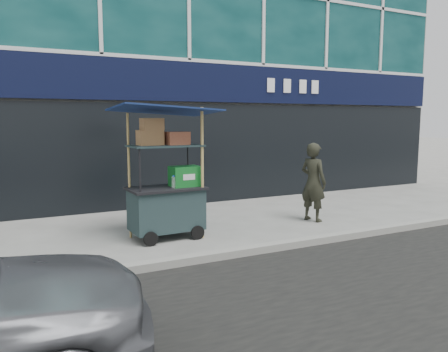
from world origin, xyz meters
TOP-DOWN VIEW (x-y plane):
  - ground at (0.00, 0.00)m, footprint 80.00×80.00m
  - curb at (0.00, -0.20)m, footprint 80.00×0.18m
  - vendor_cart at (-1.50, 1.27)m, footprint 1.74×1.26m
  - vendor_man at (1.55, 1.18)m, footprint 0.52×0.66m

SIDE VIEW (x-z plane):
  - ground at x=0.00m, z-range 0.00..0.00m
  - curb at x=0.00m, z-range 0.00..0.12m
  - vendor_man at x=1.55m, z-range 0.00..1.58m
  - vendor_cart at x=-1.50m, z-range -0.34..1.94m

